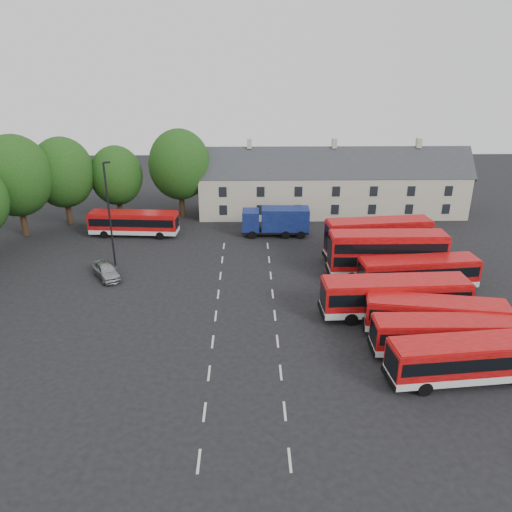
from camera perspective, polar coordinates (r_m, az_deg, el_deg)
The scene contains 15 objects.
ground at distance 40.78m, azimuth -4.79°, elevation -8.23°, with size 140.00×140.00×0.00m, color black.
lane_markings at distance 42.41m, azimuth -1.23°, elevation -6.82°, with size 5.15×33.80×0.01m.
treeline at distance 60.82m, azimuth -23.89°, elevation 7.27°, with size 29.92×32.59×12.01m.
terrace_houses at distance 68.01m, azimuth 8.65°, elevation 7.98°, with size 35.70×7.13×10.06m.
bus_row_a at distance 36.79m, azimuth 23.39°, elevation -10.56°, with size 11.31×3.65×3.14m.
bus_row_b at distance 39.09m, azimuth 20.66°, elevation -8.29°, with size 10.30×2.53×2.90m.
bus_row_c at distance 41.33m, azimuth 19.83°, elevation -6.29°, with size 10.95×4.18×3.02m.
bus_row_d at distance 42.94m, azimuth 15.59°, elevation -4.25°, with size 12.17×3.29×3.41m.
bus_row_e at distance 48.42m, azimuth 18.06°, elevation -1.63°, with size 11.16×3.59×3.10m.
bus_dd_south at distance 49.98m, azimuth 14.74°, elevation 0.46°, with size 11.17×2.61×4.58m.
bus_dd_north at distance 53.77m, azimuth 13.74°, elevation 2.10°, with size 11.14×3.66×4.48m.
bus_north at distance 61.15m, azimuth -13.80°, elevation 3.84°, with size 10.58×3.19×2.95m.
box_truck at distance 59.42m, azimuth 2.37°, elevation 4.10°, with size 7.91×2.64×3.44m.
silver_car at distance 50.91m, azimuth -16.74°, elevation -1.61°, with size 1.80×4.47×1.52m, color #A1A3A9.
lamppost at distance 51.92m, azimuth -16.42°, elevation 4.85°, with size 0.75×0.47×10.84m.
Camera 1 is at (2.79, -34.87, 20.97)m, focal length 35.00 mm.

